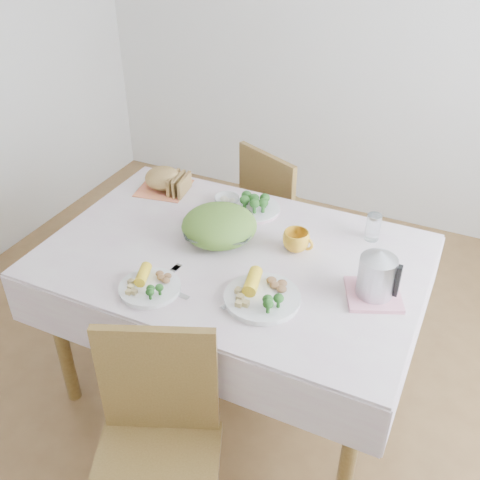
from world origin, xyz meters
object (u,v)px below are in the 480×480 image
at_px(yellow_mug, 296,241).
at_px(dining_table, 234,324).
at_px(chair_near, 154,471).
at_px(salad_bowl, 219,231).
at_px(electric_kettle, 378,270).
at_px(chair_far, 289,216).
at_px(dinner_plate_right, 262,298).
at_px(dinner_plate_left, 150,288).

bearing_deg(yellow_mug, dining_table, -148.94).
distance_m(chair_near, yellow_mug, 1.00).
relative_size(salad_bowl, electric_kettle, 1.57).
bearing_deg(chair_far, electric_kettle, 150.94).
bearing_deg(dinner_plate_right, electric_kettle, 28.82).
distance_m(chair_far, electric_kettle, 1.14).
distance_m(dining_table, yellow_mug, 0.50).
bearing_deg(dining_table, dinner_plate_right, -44.83).
bearing_deg(dinner_plate_right, dining_table, 135.17).
xyz_separation_m(chair_far, dinner_plate_left, (-0.12, -1.16, 0.31)).
distance_m(chair_near, salad_bowl, 0.96).
distance_m(dining_table, salad_bowl, 0.44).
xyz_separation_m(dining_table, dinner_plate_left, (-0.18, -0.34, 0.40)).
distance_m(salad_bowl, yellow_mug, 0.32).
bearing_deg(dining_table, yellow_mug, 31.06).
bearing_deg(electric_kettle, dining_table, 157.30).
xyz_separation_m(salad_bowl, yellow_mug, (0.32, 0.06, 0.01)).
height_order(chair_near, chair_far, chair_near).
relative_size(salad_bowl, dinner_plate_left, 1.28).
bearing_deg(yellow_mug, chair_near, -96.71).
relative_size(yellow_mug, electric_kettle, 0.58).
bearing_deg(dinner_plate_right, chair_far, 105.03).
relative_size(dining_table, salad_bowl, 4.77).
bearing_deg(salad_bowl, chair_far, 86.90).
bearing_deg(salad_bowl, dinner_plate_left, -100.81).
bearing_deg(chair_near, dinner_plate_left, 98.49).
height_order(chair_near, dinner_plate_right, chair_near).
height_order(dining_table, chair_far, chair_far).
xyz_separation_m(dining_table, dinner_plate_right, (0.22, -0.22, 0.40)).
height_order(dining_table, chair_near, chair_near).
bearing_deg(yellow_mug, electric_kettle, -23.47).
distance_m(dinner_plate_left, electric_kettle, 0.82).
xyz_separation_m(chair_near, salad_bowl, (-0.21, 0.88, 0.33)).
bearing_deg(yellow_mug, chair_far, 111.78).
bearing_deg(chair_far, yellow_mug, 135.83).
distance_m(dining_table, chair_far, 0.83).
bearing_deg(dining_table, chair_near, -82.46).
distance_m(yellow_mug, electric_kettle, 0.40).
bearing_deg(chair_far, dining_table, 118.08).
bearing_deg(yellow_mug, dinner_plate_right, -89.36).
xyz_separation_m(salad_bowl, electric_kettle, (0.67, -0.10, 0.08)).
height_order(chair_far, electric_kettle, electric_kettle).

